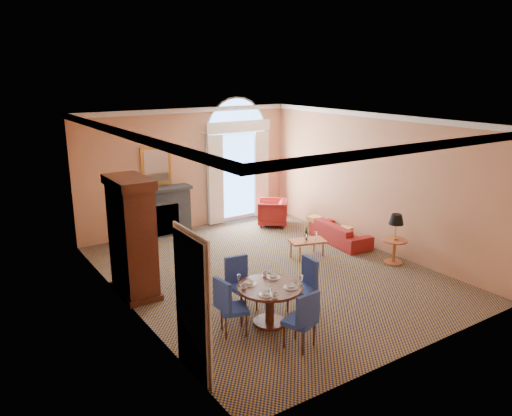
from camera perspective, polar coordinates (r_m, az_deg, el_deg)
ground at (r=10.65m, az=1.50°, el=-7.36°), size 7.50×7.50×0.00m
room_envelope at (r=10.48m, az=-0.62°, el=6.57°), size 6.04×7.52×3.45m
armoire at (r=9.57m, az=-13.94°, el=-3.49°), size 0.65×1.16×2.28m
dining_table at (r=8.42m, az=1.59°, el=-9.96°), size 1.10×1.10×0.89m
dining_chair_north at (r=8.94m, az=-1.85°, el=-8.18°), size 0.47×0.49×0.96m
dining_chair_south at (r=7.71m, az=5.44°, el=-12.31°), size 0.55×0.55×0.96m
dining_chair_east at (r=8.90m, az=5.66°, el=-8.36°), size 0.55×0.55×0.96m
dining_chair_west at (r=8.10m, az=-3.19°, el=-10.83°), size 0.54×0.54×0.96m
sofa at (r=12.51m, az=9.59°, el=-2.80°), size 0.86×1.81×0.51m
armchair at (r=13.70m, az=1.89°, el=-0.51°), size 1.10×1.09×0.72m
coffee_table at (r=11.41m, az=5.92°, el=-3.79°), size 0.89×0.66×0.71m
side_table at (r=11.31m, az=15.63°, el=-2.76°), size 0.55×0.55×1.11m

